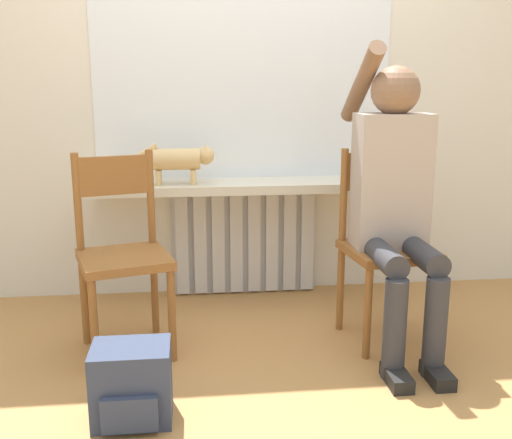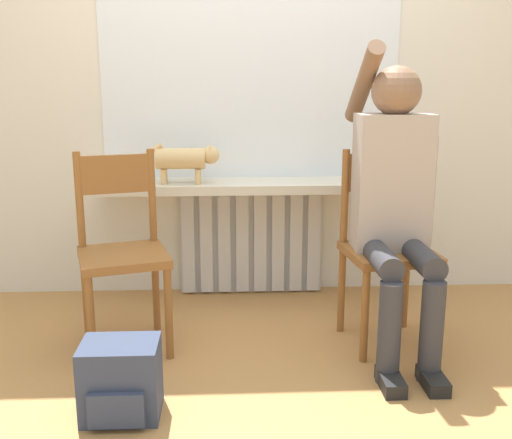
% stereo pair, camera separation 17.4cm
% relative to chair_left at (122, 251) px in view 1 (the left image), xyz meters
% --- Properties ---
extents(ground_plane, '(12.00, 12.00, 0.00)m').
position_rel_chair_left_xyz_m(ground_plane, '(0.64, -0.43, -0.49)').
color(ground_plane, '#B27F47').
extents(wall_with_window, '(7.00, 0.06, 2.70)m').
position_rel_chair_left_xyz_m(wall_with_window, '(0.64, 0.80, 0.86)').
color(wall_with_window, silver).
rests_on(wall_with_window, ground_plane).
extents(radiator, '(0.85, 0.08, 0.65)m').
position_rel_chair_left_xyz_m(radiator, '(0.64, 0.73, -0.16)').
color(radiator, silver).
rests_on(radiator, ground_plane).
extents(windowsill, '(1.77, 0.33, 0.05)m').
position_rel_chair_left_xyz_m(windowsill, '(0.64, 0.61, 0.19)').
color(windowsill, beige).
rests_on(windowsill, radiator).
extents(window_glass, '(1.69, 0.01, 1.03)m').
position_rel_chair_left_xyz_m(window_glass, '(0.64, 0.77, 0.73)').
color(window_glass, white).
rests_on(window_glass, windowsill).
extents(chair_left, '(0.49, 0.49, 0.94)m').
position_rel_chair_left_xyz_m(chair_left, '(0.00, 0.00, 0.00)').
color(chair_left, brown).
rests_on(chair_left, ground_plane).
extents(chair_right, '(0.44, 0.44, 0.94)m').
position_rel_chair_left_xyz_m(chair_right, '(1.26, 0.00, 0.00)').
color(chair_right, brown).
rests_on(chair_right, ground_plane).
extents(person, '(0.36, 0.95, 1.43)m').
position_rel_chair_left_xyz_m(person, '(1.26, -0.10, 0.27)').
color(person, '#333338').
rests_on(person, ground_plane).
extents(cat, '(0.48, 0.12, 0.23)m').
position_rel_chair_left_xyz_m(cat, '(0.27, 0.55, 0.35)').
color(cat, '#DBB77A').
rests_on(cat, windowsill).
extents(backpack, '(0.29, 0.25, 0.30)m').
position_rel_chair_left_xyz_m(backpack, '(0.09, -0.63, -0.34)').
color(backpack, '#333D56').
rests_on(backpack, ground_plane).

